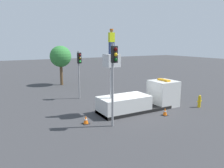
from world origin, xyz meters
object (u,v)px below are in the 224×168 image
at_px(traffic_light_pole, 114,69).
at_px(traffic_cone_curbside, 165,112).
at_px(tree_left_bg, 61,57).
at_px(worker, 112,42).
at_px(fire_hydrant, 199,101).
at_px(traffic_cone_rear, 86,120).
at_px(bucket_truck, 141,99).
at_px(traffic_light_across, 79,65).

relative_size(traffic_light_pole, traffic_cone_curbside, 9.10).
bearing_deg(traffic_light_pole, tree_left_bg, 85.25).
xyz_separation_m(traffic_cone_curbside, tree_left_bg, (-3.13, 15.60, 3.32)).
relative_size(worker, traffic_light_pole, 0.33).
bearing_deg(fire_hydrant, traffic_cone_rear, 173.41).
height_order(bucket_truck, worker, worker).
relative_size(fire_hydrant, traffic_cone_rear, 1.87).
xyz_separation_m(traffic_light_across, traffic_cone_curbside, (3.69, -7.73, -2.97)).
relative_size(traffic_cone_rear, traffic_cone_curbside, 0.96).
bearing_deg(traffic_light_across, tree_left_bg, 85.96).
height_order(bucket_truck, traffic_cone_curbside, bucket_truck).
height_order(traffic_light_pole, traffic_cone_rear, traffic_light_pole).
height_order(traffic_cone_rear, traffic_cone_curbside, traffic_cone_curbside).
bearing_deg(bucket_truck, traffic_light_pole, -150.39).
bearing_deg(traffic_light_across, traffic_cone_rear, -108.02).
xyz_separation_m(traffic_light_pole, traffic_cone_rear, (-1.35, 1.36, -3.47)).
bearing_deg(traffic_cone_rear, tree_left_bg, 79.50).
xyz_separation_m(bucket_truck, traffic_light_across, (-2.98, 5.67, 2.35)).
height_order(worker, traffic_cone_rear, worker).
height_order(worker, tree_left_bg, worker).
bearing_deg(traffic_cone_curbside, fire_hydrant, 2.48).
bearing_deg(traffic_cone_rear, fire_hydrant, -6.59).
xyz_separation_m(traffic_light_pole, traffic_light_across, (0.74, 7.79, -0.49)).
height_order(traffic_light_across, fire_hydrant, traffic_light_across).
height_order(traffic_light_pole, traffic_cone_curbside, traffic_light_pole).
height_order(traffic_cone_curbside, tree_left_bg, tree_left_bg).
bearing_deg(traffic_cone_curbside, traffic_cone_rear, 167.38).
distance_m(traffic_cone_rear, traffic_cone_curbside, 5.93).
height_order(fire_hydrant, tree_left_bg, tree_left_bg).
bearing_deg(worker, traffic_cone_rear, -162.33).
xyz_separation_m(worker, fire_hydrant, (7.34, -1.88, -4.88)).
bearing_deg(traffic_cone_rear, traffic_cone_curbside, -12.62).
bearing_deg(worker, traffic_cone_curbside, -31.19).
bearing_deg(traffic_light_across, traffic_light_pole, -95.46).
bearing_deg(worker, bucket_truck, 0.00).
height_order(traffic_light_across, traffic_cone_curbside, traffic_light_across).
xyz_separation_m(fire_hydrant, traffic_cone_curbside, (-3.94, -0.17, -0.24)).
distance_m(traffic_cone_curbside, tree_left_bg, 16.25).
distance_m(bucket_truck, worker, 5.25).
height_order(bucket_truck, traffic_cone_rear, bucket_truck).
height_order(bucket_truck, traffic_light_across, traffic_light_across).
distance_m(traffic_light_across, traffic_cone_curbside, 9.06).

